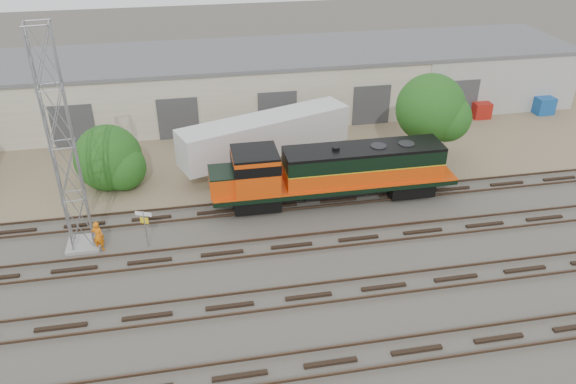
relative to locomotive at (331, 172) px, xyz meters
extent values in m
plane|color=#47423A|center=(-3.38, -6.00, -2.20)|extent=(140.00, 140.00, 0.00)
cube|color=#726047|center=(-3.38, 9.00, -2.19)|extent=(80.00, 16.00, 0.02)
cube|color=black|center=(-3.38, -13.50, -2.13)|extent=(80.00, 2.40, 0.14)
cube|color=#4C3828|center=(-3.38, -14.25, -1.99)|extent=(80.00, 0.08, 0.14)
cube|color=#4C3828|center=(-3.38, -12.75, -1.99)|extent=(80.00, 0.08, 0.14)
cube|color=black|center=(-3.38, -9.00, -2.13)|extent=(80.00, 2.40, 0.14)
cube|color=#4C3828|center=(-3.38, -9.75, -1.99)|extent=(80.00, 0.08, 0.14)
cube|color=#4C3828|center=(-3.38, -8.25, -1.99)|extent=(80.00, 0.08, 0.14)
cube|color=black|center=(-3.38, -4.50, -2.13)|extent=(80.00, 2.40, 0.14)
cube|color=#4C3828|center=(-3.38, -5.25, -1.99)|extent=(80.00, 0.08, 0.14)
cube|color=#4C3828|center=(-3.38, -3.75, -1.99)|extent=(80.00, 0.08, 0.14)
cube|color=black|center=(-3.38, 0.00, -2.13)|extent=(80.00, 2.40, 0.14)
cube|color=#4C3828|center=(-3.38, -0.75, -1.99)|extent=(80.00, 0.08, 0.14)
cube|color=#4C3828|center=(-3.38, 0.75, -1.99)|extent=(80.00, 0.08, 0.14)
cube|color=beige|center=(-3.38, 17.00, 0.30)|extent=(58.00, 10.00, 5.00)
cube|color=#59595B|center=(-3.38, 17.00, 2.95)|extent=(58.40, 10.40, 0.30)
cube|color=#999993|center=(18.62, 11.95, 0.30)|extent=(14.00, 0.10, 5.00)
cube|color=#333335|center=(-17.38, 11.94, -0.50)|extent=(3.20, 0.12, 3.40)
cube|color=#333335|center=(-9.38, 11.94, -0.50)|extent=(3.20, 0.12, 3.40)
cube|color=#333335|center=(-1.38, 11.94, -0.50)|extent=(3.20, 0.12, 3.40)
cube|color=#333335|center=(6.62, 11.94, -0.50)|extent=(3.20, 0.12, 3.40)
cube|color=#333335|center=(14.62, 11.94, -0.50)|extent=(3.20, 0.12, 3.40)
cube|color=black|center=(-4.81, 0.00, -1.46)|extent=(2.96, 2.22, 0.92)
cube|color=black|center=(5.36, 0.00, -1.46)|extent=(2.96, 2.22, 0.92)
cube|color=black|center=(0.28, 0.00, -0.84)|extent=(15.72, 2.77, 0.32)
cylinder|color=black|center=(0.28, 0.00, -1.41)|extent=(3.88, 1.02, 1.02)
cube|color=#CF3E09|center=(2.13, 0.00, -0.12)|extent=(10.17, 2.40, 1.11)
cube|color=black|center=(2.13, 0.00, 0.90)|extent=(10.17, 2.40, 0.92)
cube|color=black|center=(2.13, 0.00, 1.45)|extent=(10.17, 2.40, 0.18)
cube|color=#CF3E09|center=(-4.81, 0.00, 0.53)|extent=(2.77, 2.77, 2.40)
cube|color=black|center=(-4.81, 0.00, 1.80)|extent=(2.77, 2.77, 0.15)
cube|color=#CF3E09|center=(-6.93, 0.00, -0.03)|extent=(1.48, 2.22, 1.29)
cube|color=gray|center=(-15.14, -2.14, -2.10)|extent=(1.87, 1.87, 0.20)
cylinder|color=gray|center=(-15.71, -1.57, 4.23)|extent=(0.09, 0.09, 12.46)
cylinder|color=gray|center=(-14.57, -1.57, 4.23)|extent=(0.09, 0.09, 12.46)
cylinder|color=gray|center=(-15.71, -2.71, 4.23)|extent=(0.09, 0.09, 12.46)
cylinder|color=gray|center=(-14.57, -2.71, 4.23)|extent=(0.09, 0.09, 12.46)
cylinder|color=gray|center=(-11.51, -2.95, -1.02)|extent=(0.08, 0.08, 2.37)
cube|color=white|center=(-11.51, -2.95, 0.01)|extent=(0.92, 0.40, 0.24)
cube|color=yellow|center=(-11.51, -2.95, -0.42)|extent=(0.47, 0.22, 0.38)
imported|color=orange|center=(-14.17, -2.76, -1.27)|extent=(0.79, 0.64, 1.88)
cube|color=silver|center=(-3.32, 5.66, 0.37)|extent=(12.73, 6.68, 2.62)
cube|color=black|center=(1.34, 7.35, -1.72)|extent=(3.02, 3.08, 0.97)
cube|color=black|center=(-7.55, 3.09, -1.57)|extent=(0.15, 0.15, 1.26)
cube|color=black|center=(-8.21, 4.92, -1.57)|extent=(0.15, 0.15, 1.26)
cube|color=#154C93|center=(22.45, 11.51, -1.45)|extent=(1.66, 1.56, 1.50)
cube|color=maroon|center=(16.54, 11.63, -1.50)|extent=(1.50, 1.40, 1.40)
cylinder|color=#382619|center=(-14.13, 5.12, -2.00)|extent=(0.31, 0.31, 0.41)
sphere|color=#1F4D16|center=(-14.13, 5.12, -0.21)|extent=(4.52, 4.52, 4.52)
sphere|color=#1F4D16|center=(-13.23, 4.44, -0.66)|extent=(3.16, 3.16, 3.16)
cylinder|color=#382619|center=(8.38, 4.50, -0.97)|extent=(0.28, 0.28, 2.46)
sphere|color=#1F4D16|center=(8.38, 4.50, 1.97)|extent=(4.91, 4.91, 4.91)
sphere|color=#1F4D16|center=(9.37, 3.76, 1.48)|extent=(3.44, 3.44, 3.44)
camera|label=1|loc=(-8.47, -30.45, 16.62)|focal=35.00mm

